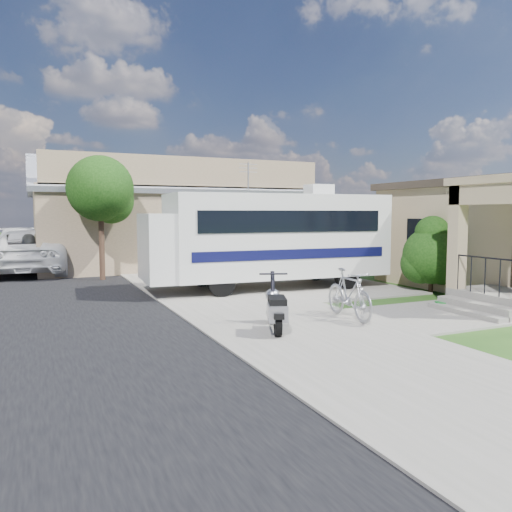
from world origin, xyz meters
name	(u,v)px	position (x,y,z in m)	size (l,w,h in m)	color
ground	(318,318)	(0.00, 0.00, 0.00)	(120.00, 120.00, 0.00)	#163B0F
sidewalk_slab	(170,273)	(-1.00, 10.00, 0.03)	(4.00, 80.00, 0.06)	slate
driveway_slab	(286,287)	(1.50, 4.50, 0.03)	(7.00, 6.00, 0.05)	slate
walk_slab	(445,314)	(3.00, -1.00, 0.03)	(4.00, 3.00, 0.05)	slate
warehouse	(169,223)	(0.00, 13.97, 1.99)	(12.50, 8.40, 5.04)	#7B674C
street_tree_a	(103,192)	(-3.70, 9.05, 3.25)	(2.44, 2.40, 4.58)	black
street_tree_b	(79,196)	(-3.70, 19.05, 3.39)	(2.44, 2.40, 4.73)	black
street_tree_c	(68,204)	(-3.70, 28.05, 3.10)	(2.44, 2.40, 4.42)	black
motorhome	(269,236)	(0.86, 4.51, 1.73)	(7.99, 2.92, 4.03)	beige
shrub	(432,253)	(5.29, 1.90, 1.23)	(1.96, 1.87, 2.41)	black
scooter	(276,309)	(-1.61, -0.94, 0.51)	(0.93, 1.69, 1.16)	black
bicycle	(349,297)	(0.45, -0.60, 0.57)	(0.54, 1.91, 1.15)	#96969D
pickup_truck	(31,251)	(-6.20, 12.61, 0.90)	(2.98, 6.46, 1.80)	silver
van	(19,243)	(-6.79, 19.66, 0.84)	(2.34, 5.76, 1.67)	silver
garden_hose	(442,306)	(3.53, -0.35, 0.08)	(0.35, 0.35, 0.16)	#146623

